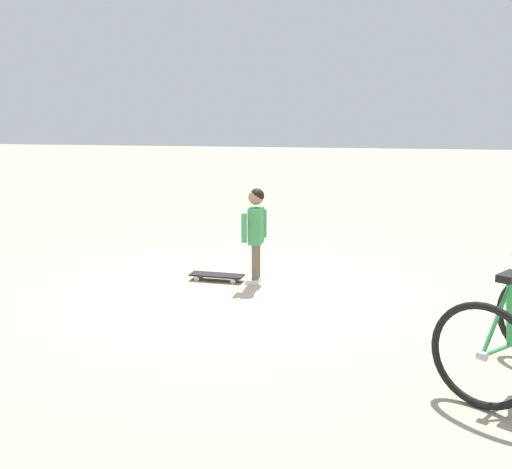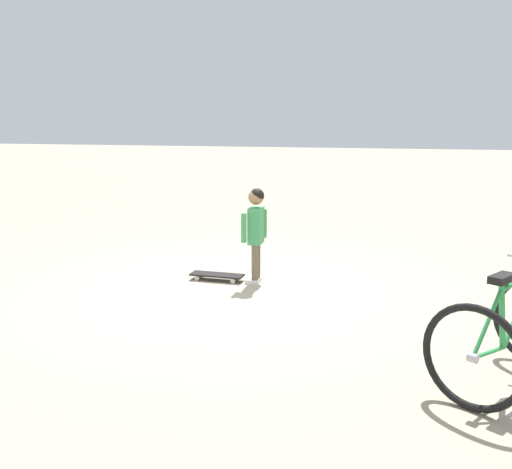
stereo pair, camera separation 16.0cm
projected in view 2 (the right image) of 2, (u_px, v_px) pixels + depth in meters
name	position (u px, v px, depth m)	size (l,w,h in m)	color
ground_plane	(228.00, 289.00, 6.60)	(50.00, 50.00, 0.00)	tan
child_person	(256.00, 225.00, 6.73)	(0.22, 0.37, 1.06)	brown
skateboard	(217.00, 275.00, 6.95)	(0.62, 0.23, 0.07)	black
bicycle_near	(509.00, 334.00, 4.23)	(1.19, 1.28, 0.85)	black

